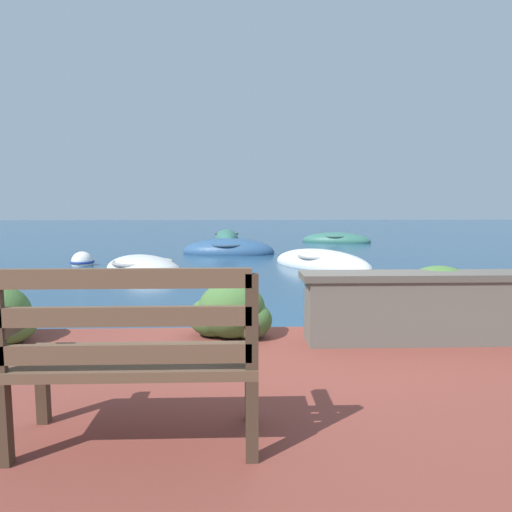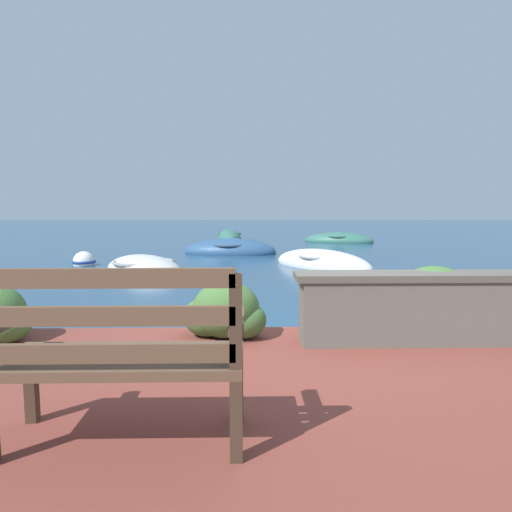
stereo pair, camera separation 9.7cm
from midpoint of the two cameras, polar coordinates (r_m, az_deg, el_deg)
name	(u,v)px [view 2 (the right image)]	position (r m, az deg, el deg)	size (l,w,h in m)	color
ground_plane	(305,348)	(4.70, 6.76, -11.36)	(80.00, 80.00, 0.00)	navy
park_bench	(121,353)	(2.39, -15.44, -11.56)	(1.22, 0.48, 0.93)	#433123
stone_wall	(429,307)	(4.33, 21.45, -5.97)	(2.38, 0.39, 0.62)	#666056
hedge_clump_left	(225,313)	(4.21, -3.24, -7.12)	(0.77, 0.55, 0.52)	#426B33
hedge_clump_centre	(432,306)	(4.56, 21.74, -5.79)	(0.96, 0.69, 0.65)	#426B33
rowboat_nearest	(144,270)	(9.91, -13.57, -1.74)	(2.44, 2.56, 0.67)	silver
rowboat_mid	(322,265)	(10.67, 8.49, -1.06)	(2.56, 2.88, 0.73)	silver
rowboat_far	(230,251)	(13.51, -3.05, 0.58)	(2.87, 1.63, 0.80)	#2D517A
rowboat_outer	(339,241)	(17.92, 10.45, 1.88)	(2.84, 1.88, 0.68)	#336B5B
rowboat_distant	(229,239)	(18.76, -3.22, 2.18)	(1.19, 3.35, 0.77)	#336B5B
mooring_buoy	(84,262)	(11.59, -20.48, -0.68)	(0.56, 0.56, 0.50)	white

